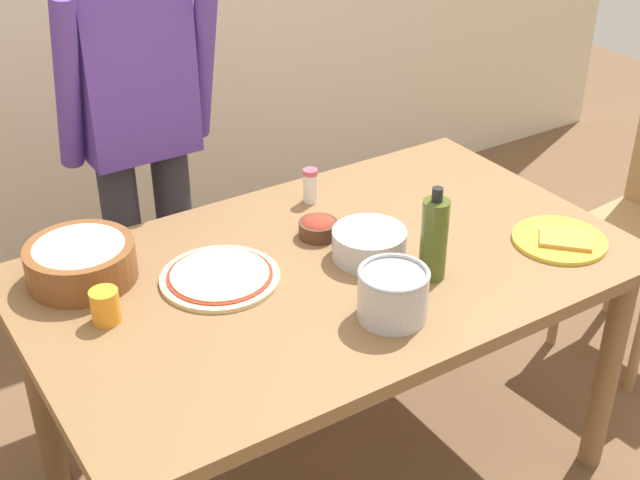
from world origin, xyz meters
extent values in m
plane|color=brown|center=(0.00, 0.00, 0.00)|extent=(8.00, 8.00, 0.00)
cube|color=brown|center=(0.00, 0.00, 0.74)|extent=(1.60, 0.96, 0.04)
cylinder|color=brown|center=(0.72, -0.40, 0.36)|extent=(0.07, 0.07, 0.72)
cylinder|color=brown|center=(-0.72, 0.40, 0.36)|extent=(0.07, 0.07, 0.72)
cylinder|color=brown|center=(0.72, 0.40, 0.36)|extent=(0.07, 0.07, 0.72)
cylinder|color=#2D2D38|center=(-0.30, 0.76, 0.42)|extent=(0.12, 0.12, 0.85)
cylinder|color=#2D2D38|center=(-0.12, 0.76, 0.42)|extent=(0.12, 0.12, 0.85)
cube|color=#56389E|center=(-0.21, 0.76, 1.12)|extent=(0.34, 0.20, 0.55)
cylinder|color=#56389E|center=(-0.42, 0.71, 1.12)|extent=(0.07, 0.21, 0.55)
cylinder|color=#56389E|center=(0.00, 0.71, 1.12)|extent=(0.07, 0.21, 0.55)
cube|color=#A37A4C|center=(1.25, -0.06, 0.47)|extent=(0.43, 0.43, 0.05)
cylinder|color=#A37A4C|center=(1.07, 0.10, 0.23)|extent=(0.04, 0.04, 0.45)
cylinder|color=#A37A4C|center=(1.09, -0.24, 0.23)|extent=(0.04, 0.04, 0.45)
cylinder|color=#A37A4C|center=(1.41, 0.13, 0.23)|extent=(0.04, 0.04, 0.45)
cylinder|color=beige|center=(-0.28, 0.09, 0.77)|extent=(0.31, 0.31, 0.01)
cylinder|color=#B22D1E|center=(-0.28, 0.09, 0.77)|extent=(0.27, 0.27, 0.00)
cylinder|color=beige|center=(-0.28, 0.09, 0.78)|extent=(0.26, 0.26, 0.00)
cylinder|color=gold|center=(0.60, -0.25, 0.77)|extent=(0.26, 0.26, 0.01)
cube|color=#CC8438|center=(0.60, -0.27, 0.78)|extent=(0.17, 0.17, 0.01)
cylinder|color=brown|center=(-0.58, 0.29, 0.81)|extent=(0.28, 0.28, 0.10)
ellipsoid|color=beige|center=(-0.58, 0.29, 0.85)|extent=(0.25, 0.25, 0.05)
cylinder|color=#B7B7BC|center=(0.11, -0.02, 0.80)|extent=(0.20, 0.20, 0.08)
cylinder|color=#4C2D1E|center=(0.05, 0.14, 0.78)|extent=(0.11, 0.11, 0.04)
ellipsoid|color=#9E3323|center=(0.05, 0.14, 0.80)|extent=(0.10, 0.10, 0.05)
cylinder|color=#47561E|center=(0.19, -0.19, 0.87)|extent=(0.07, 0.07, 0.22)
cylinder|color=black|center=(0.19, -0.19, 1.00)|extent=(0.03, 0.03, 0.04)
cylinder|color=#B7B7BC|center=(-0.01, -0.28, 0.82)|extent=(0.17, 0.17, 0.12)
torus|color=#A5A5AD|center=(-0.01, -0.28, 0.88)|extent=(0.17, 0.17, 0.01)
cylinder|color=orange|center=(-0.59, 0.08, 0.80)|extent=(0.07, 0.07, 0.08)
cylinder|color=white|center=(0.15, 0.33, 0.81)|extent=(0.04, 0.04, 0.09)
cylinder|color=#D84C66|center=(0.15, 0.33, 0.86)|extent=(0.04, 0.04, 0.02)
camera|label=1|loc=(-1.07, -1.61, 1.97)|focal=48.25mm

